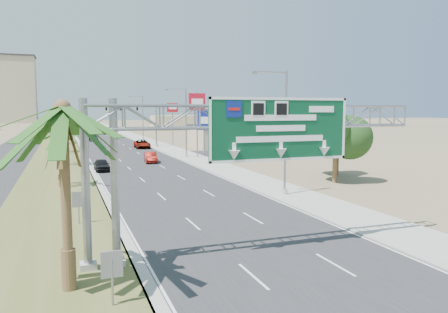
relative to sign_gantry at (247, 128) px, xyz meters
The scene contains 29 objects.
road 100.26m from the sign_gantry, 89.39° to the left, with size 12.00×300.00×0.02m, color #28282B.
sidewalk_right 100.71m from the sign_gantry, 84.54° to the left, with size 4.00×300.00×0.10m, color #9E9B93.
median_grass 100.65m from the sign_gantry, 95.10° to the left, with size 7.00×300.00×0.12m, color #4E5827.
opposing_road 101.51m from the sign_gantry, 99.05° to the left, with size 8.00×300.00×0.02m, color #28282B.
sign_gantry is the anchor object (origin of this frame).
palm_near 8.41m from the sign_gantry, 166.68° to the right, with size 5.70×5.70×8.35m.
palm_row_b 23.66m from the sign_gantry, 110.92° to the left, with size 3.99×3.99×5.95m.
palm_row_c 39.00m from the sign_gantry, 102.50° to the left, with size 3.99×3.99×6.75m.
palm_row_d 56.73m from the sign_gantry, 98.56° to the left, with size 3.99×3.99×5.45m.
palm_row_e 75.55m from the sign_gantry, 96.41° to the left, with size 3.99×3.99×6.15m.
palm_row_f 100.44m from the sign_gantry, 94.82° to the left, with size 3.99×3.99×5.75m.
streetlight_near 14.75m from the sign_gantry, 55.30° to the left, with size 3.27×0.44×10.00m.
streetlight_mid 42.92m from the sign_gantry, 78.76° to the left, with size 3.27×0.44×10.00m.
streetlight_far 78.53m from the sign_gantry, 83.89° to the left, with size 3.27×0.44×10.00m.
signal_mast 62.37m from the sign_gantry, 84.26° to the left, with size 10.28×0.71×8.00m.
store_building 60.77m from the sign_gantry, 67.64° to the left, with size 18.00×10.00×4.00m, color tan.
oak_near 22.77m from the sign_gantry, 45.02° to the left, with size 4.50×4.50×6.80m.
oak_far 27.77m from the sign_gantry, 46.48° to the left, with size 3.50×3.50×5.60m.
median_signback_a 9.06m from the sign_gantry, 149.77° to the right, with size 0.75×0.08×2.08m.
median_signback_b 11.90m from the sign_gantry, 132.65° to the left, with size 0.75×0.08×2.08m.
tower_distant 242.33m from the sign_gantry, 97.34° to the left, with size 20.00×16.00×35.00m, color tan.
building_distant_right 133.78m from the sign_gantry, 76.57° to the left, with size 20.00×12.00×5.00m, color tan.
car_left_lane 32.66m from the sign_gantry, 97.39° to the left, with size 1.62×4.02×1.37m, color black.
car_mid_lane 38.46m from the sign_gantry, 86.14° to the left, with size 1.47×4.21×1.39m, color maroon.
car_right_lane 60.55m from the sign_gantry, 85.03° to the left, with size 2.55×5.52×1.54m, color gray.
car_far 83.13m from the sign_gantry, 91.33° to the left, with size 2.10×5.16×1.50m, color black.
pole_sign_red_near 42.76m from the sign_gantry, 76.38° to the left, with size 2.42×0.51×9.50m.
pole_sign_blue 45.99m from the sign_gantry, 74.87° to the left, with size 2.02×0.74×7.06m.
pole_sign_red_far 67.94m from the sign_gantry, 79.36° to the left, with size 2.22×0.65×8.48m.
Camera 1 is at (-9.22, -9.02, 6.91)m, focal length 35.00 mm.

